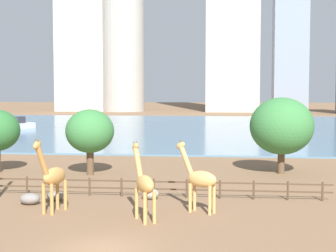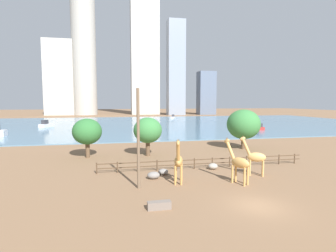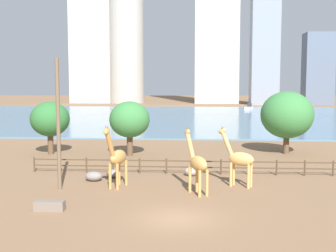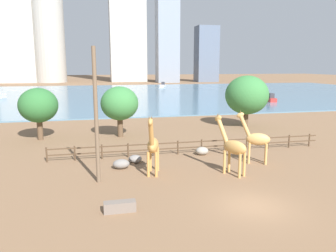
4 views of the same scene
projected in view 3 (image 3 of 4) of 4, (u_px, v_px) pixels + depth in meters
name	position (u px, v px, depth m)	size (l,w,h in m)	color
ground_plane	(193.00, 116.00, 103.16)	(400.00, 400.00, 0.00)	brown
harbor_water	(193.00, 116.00, 100.17)	(180.00, 86.00, 0.20)	slate
giraffe_tall	(117.00, 158.00, 30.71)	(1.42, 3.18, 4.74)	#C18C47
giraffe_companion	(197.00, 163.00, 29.02)	(1.97, 2.95, 4.52)	tan
giraffe_young	(239.00, 159.00, 31.08)	(2.82, 1.79, 4.45)	tan
utility_pole	(58.00, 125.00, 29.97)	(0.28, 0.28, 9.40)	brown
boulder_near_fence	(94.00, 176.00, 32.99)	(1.34, 1.01, 0.76)	gray
boulder_by_pole	(192.00, 171.00, 34.91)	(1.18, 0.99, 0.74)	gray
boulder_small	(113.00, 174.00, 34.21)	(1.13, 0.90, 0.67)	gray
feeding_trough	(50.00, 206.00, 25.22)	(1.80, 0.60, 0.60)	#72665B
enclosure_fence	(182.00, 165.00, 35.58)	(26.12, 0.14, 1.30)	#4C3826
tree_left_large	(130.00, 120.00, 44.51)	(4.28, 4.28, 5.81)	brown
tree_center_broad	(287.00, 115.00, 45.72)	(5.68, 5.68, 6.84)	brown
tree_right_tall	(50.00, 119.00, 45.59)	(4.21, 4.21, 5.74)	brown
boat_sailboat	(51.00, 114.00, 95.16)	(3.67, 5.56, 2.30)	silver
boat_tug	(249.00, 107.00, 125.83)	(3.01, 4.49, 1.86)	silver
skyline_tower_needle	(265.00, 29.00, 157.82)	(10.33, 8.49, 56.88)	gray
skyline_tower_glass	(92.00, 49.00, 176.11)	(17.05, 10.07, 45.07)	#B7B2A8
skyline_block_left	(126.00, 18.00, 174.06)	(14.60, 14.60, 70.51)	#ADA89E
skyline_block_right	(318.00, 69.00, 160.38)	(10.61, 8.55, 27.24)	slate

